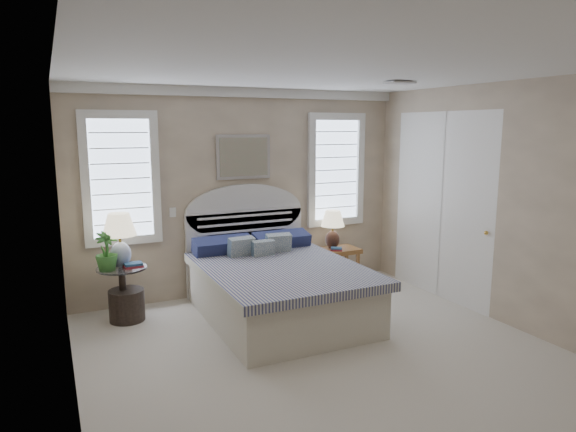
{
  "coord_description": "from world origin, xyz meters",
  "views": [
    {
      "loc": [
        -2.34,
        -3.87,
        2.2
      ],
      "look_at": [
        -0.05,
        1.0,
        1.27
      ],
      "focal_mm": 32.0,
      "sensor_mm": 36.0,
      "label": 1
    }
  ],
  "objects_px": {
    "bed": "(275,283)",
    "lamp_right": "(333,225)",
    "nightstand_right": "(340,258)",
    "lamp_left": "(120,234)",
    "side_table_left": "(123,288)",
    "floor_pot": "(127,305)"
  },
  "relations": [
    {
      "from": "bed",
      "to": "lamp_right",
      "type": "height_order",
      "value": "bed"
    },
    {
      "from": "bed",
      "to": "lamp_right",
      "type": "relative_size",
      "value": 4.22
    },
    {
      "from": "nightstand_right",
      "to": "lamp_left",
      "type": "relative_size",
      "value": 0.85
    },
    {
      "from": "side_table_left",
      "to": "lamp_left",
      "type": "distance_m",
      "value": 0.63
    },
    {
      "from": "nightstand_right",
      "to": "side_table_left",
      "type": "bearing_deg",
      "value": -178.06
    },
    {
      "from": "side_table_left",
      "to": "nightstand_right",
      "type": "relative_size",
      "value": 1.19
    },
    {
      "from": "bed",
      "to": "floor_pot",
      "type": "height_order",
      "value": "bed"
    },
    {
      "from": "nightstand_right",
      "to": "floor_pot",
      "type": "relative_size",
      "value": 1.32
    },
    {
      "from": "bed",
      "to": "side_table_left",
      "type": "relative_size",
      "value": 3.61
    },
    {
      "from": "bed",
      "to": "side_table_left",
      "type": "height_order",
      "value": "bed"
    },
    {
      "from": "bed",
      "to": "lamp_left",
      "type": "height_order",
      "value": "bed"
    },
    {
      "from": "side_table_left",
      "to": "lamp_left",
      "type": "bearing_deg",
      "value": 84.55
    },
    {
      "from": "nightstand_right",
      "to": "lamp_right",
      "type": "relative_size",
      "value": 0.98
    },
    {
      "from": "side_table_left",
      "to": "nightstand_right",
      "type": "xyz_separation_m",
      "value": [
        2.95,
        0.1,
        -0.0
      ]
    },
    {
      "from": "lamp_left",
      "to": "bed",
      "type": "bearing_deg",
      "value": -21.54
    },
    {
      "from": "side_table_left",
      "to": "floor_pot",
      "type": "relative_size",
      "value": 1.57
    },
    {
      "from": "lamp_right",
      "to": "bed",
      "type": "bearing_deg",
      "value": -147.99
    },
    {
      "from": "floor_pot",
      "to": "lamp_right",
      "type": "distance_m",
      "value": 2.92
    },
    {
      "from": "side_table_left",
      "to": "nightstand_right",
      "type": "distance_m",
      "value": 2.95
    },
    {
      "from": "lamp_left",
      "to": "side_table_left",
      "type": "bearing_deg",
      "value": -95.45
    },
    {
      "from": "bed",
      "to": "nightstand_right",
      "type": "bearing_deg",
      "value": 28.03
    },
    {
      "from": "lamp_left",
      "to": "lamp_right",
      "type": "distance_m",
      "value": 2.86
    }
  ]
}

